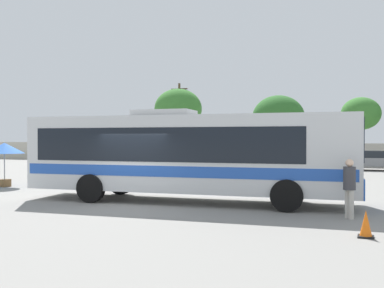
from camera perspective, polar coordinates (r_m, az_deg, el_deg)
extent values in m
plane|color=gray|center=(24.54, 4.14, -4.74)|extent=(300.00, 300.00, 0.00)
cube|color=#B2AD9E|center=(38.99, 11.17, -1.30)|extent=(80.00, 0.30, 1.95)
cube|color=silver|center=(15.95, -0.66, -1.20)|extent=(12.13, 3.75, 2.70)
cube|color=black|center=(16.13, -2.68, -0.03)|extent=(10.00, 3.56, 1.19)
cube|color=#2351B2|center=(15.98, -0.66, -3.33)|extent=(11.89, 3.75, 0.38)
cube|color=#19212D|center=(15.26, 21.30, 0.49)|extent=(0.27, 2.29, 1.41)
cube|color=#2351B2|center=(15.34, 21.29, -5.17)|extent=(0.31, 2.49, 0.65)
cube|color=#B2B2B2|center=(16.26, -3.68, 4.02)|extent=(2.33, 1.62, 0.24)
cylinder|color=black|center=(16.57, 13.01, -5.57)|extent=(1.07, 0.40, 1.04)
cylinder|color=black|center=(14.14, 12.34, -6.64)|extent=(1.07, 0.40, 1.04)
cylinder|color=black|center=(18.39, -9.33, -4.94)|extent=(1.07, 0.40, 1.04)
cylinder|color=black|center=(16.24, -13.16, -5.69)|extent=(1.07, 0.40, 1.04)
cylinder|color=#B7B2A8|center=(13.55, 19.76, -7.41)|extent=(0.16, 0.16, 0.84)
cylinder|color=#B7B2A8|center=(13.43, 20.19, -7.49)|extent=(0.16, 0.16, 0.84)
cylinder|color=#38383D|center=(13.40, 19.99, -4.25)|extent=(0.50, 0.50, 0.67)
sphere|color=beige|center=(13.37, 20.00, -2.34)|extent=(0.23, 0.23, 0.23)
cylinder|color=gray|center=(22.88, -23.43, -2.58)|extent=(0.05, 0.05, 2.08)
cone|color=blue|center=(22.85, -23.44, -0.50)|extent=(1.86, 1.86, 0.51)
cube|color=brown|center=(22.95, -23.42, -4.72)|extent=(0.47, 0.47, 0.36)
cube|color=#B7BABF|center=(39.08, -5.56, -1.77)|extent=(4.38, 2.00, 0.64)
cube|color=black|center=(39.16, -5.85, -0.91)|extent=(2.44, 1.77, 0.53)
cylinder|color=black|center=(39.35, -3.26, -2.22)|extent=(0.65, 0.25, 0.64)
cylinder|color=black|center=(37.74, -4.31, -2.35)|extent=(0.65, 0.25, 0.64)
cylinder|color=black|center=(40.47, -6.73, -2.15)|extent=(0.65, 0.25, 0.64)
cylinder|color=black|center=(38.91, -7.90, -2.26)|extent=(0.65, 0.25, 0.64)
cube|color=slate|center=(36.32, 1.90, -1.95)|extent=(4.32, 2.14, 0.66)
cube|color=black|center=(36.24, 2.21, -1.00)|extent=(2.43, 1.84, 0.54)
cylinder|color=black|center=(35.88, -0.49, -2.51)|extent=(0.66, 0.27, 0.64)
cylinder|color=black|center=(37.55, 0.36, -2.36)|extent=(0.66, 0.27, 0.64)
cylinder|color=black|center=(35.15, 3.54, -2.57)|extent=(0.66, 0.27, 0.64)
cylinder|color=black|center=(36.85, 4.22, -2.42)|extent=(0.66, 0.27, 0.64)
cube|color=maroon|center=(35.48, 11.72, -2.02)|extent=(4.35, 2.10, 0.66)
cube|color=black|center=(35.51, 11.39, -1.06)|extent=(2.44, 1.82, 0.54)
cylinder|color=black|center=(36.04, 14.10, -2.51)|extent=(0.65, 0.27, 0.64)
cylinder|color=black|center=(34.32, 13.45, -2.67)|extent=(0.65, 0.27, 0.64)
cylinder|color=black|center=(36.70, 10.10, -2.44)|extent=(0.65, 0.27, 0.64)
cylinder|color=black|center=(35.02, 9.27, -2.59)|extent=(0.65, 0.27, 0.64)
cube|color=slate|center=(34.55, 22.98, -2.17)|extent=(4.42, 1.84, 0.62)
cube|color=black|center=(34.53, 22.62, -1.23)|extent=(2.44, 1.68, 0.51)
cylinder|color=black|center=(35.46, 20.75, -2.59)|extent=(0.64, 0.23, 0.64)
cylinder|color=black|center=(33.69, 20.67, -2.76)|extent=(0.64, 0.23, 0.64)
cylinder|color=#4C3823|center=(45.97, -1.68, 2.90)|extent=(0.24, 0.24, 8.19)
cube|color=#473321|center=(46.24, -1.68, 7.24)|extent=(1.80, 0.27, 0.12)
cylinder|color=brown|center=(46.01, -1.83, 0.12)|extent=(0.32, 0.32, 3.73)
ellipsoid|color=#38752D|center=(46.12, -1.83, 4.63)|extent=(5.03, 5.03, 4.28)
cylinder|color=brown|center=(45.51, 11.27, -0.56)|extent=(0.32, 0.32, 2.68)
ellipsoid|color=#2D6628|center=(45.55, 11.28, 3.47)|extent=(5.31, 5.31, 4.51)
cylinder|color=brown|center=(42.14, 21.29, -0.21)|extent=(0.32, 0.32, 3.38)
ellipsoid|color=#38752D|center=(42.20, 21.31, 3.75)|extent=(3.49, 3.49, 2.96)
cube|color=black|center=(11.19, 21.87, -11.23)|extent=(0.36, 0.36, 0.04)
cone|color=orange|center=(11.13, 21.88, -9.61)|extent=(0.28, 0.28, 0.60)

